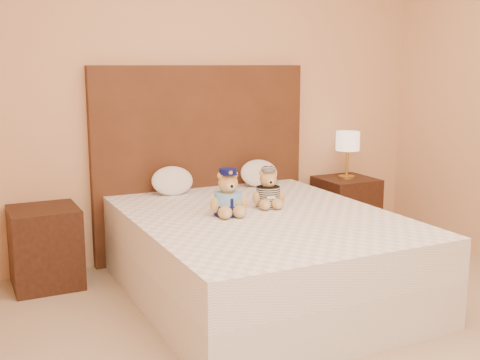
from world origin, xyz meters
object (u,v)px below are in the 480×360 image
at_px(nightstand_left, 45,247).
at_px(pillow_right, 259,172).
at_px(lamp, 348,143).
at_px(teddy_police, 228,192).
at_px(nightstand_right, 345,209).
at_px(bed, 261,255).
at_px(teddy_prisoner, 268,188).
at_px(pillow_left, 172,179).

relative_size(nightstand_left, pillow_right, 1.70).
height_order(lamp, teddy_police, lamp).
height_order(nightstand_left, teddy_police, teddy_police).
distance_m(nightstand_left, nightstand_right, 2.50).
relative_size(bed, nightstand_left, 3.64).
xyz_separation_m(teddy_police, teddy_prisoner, (0.34, 0.08, -0.02)).
xyz_separation_m(teddy_police, pillow_right, (0.62, 0.76, -0.04)).
bearing_deg(pillow_left, teddy_prisoner, -56.36).
distance_m(nightstand_left, teddy_prisoner, 1.58).
relative_size(nightstand_right, pillow_right, 1.70).
xyz_separation_m(teddy_police, pillow_left, (-0.11, 0.76, -0.04)).
distance_m(nightstand_right, teddy_prisoner, 1.35).
relative_size(nightstand_left, teddy_police, 1.82).
xyz_separation_m(teddy_prisoner, pillow_right, (0.28, 0.67, -0.02)).
height_order(bed, nightstand_right, same).
xyz_separation_m(bed, pillow_right, (0.42, 0.83, 0.39)).
distance_m(teddy_police, pillow_right, 0.98).
bearing_deg(lamp, nightstand_right, 0.00).
height_order(lamp, pillow_left, lamp).
relative_size(nightstand_left, teddy_prisoner, 2.07).
bearing_deg(nightstand_left, pillow_right, 1.03).
bearing_deg(teddy_prisoner, bed, -117.35).
xyz_separation_m(nightstand_right, pillow_left, (-1.56, 0.03, 0.39)).
bearing_deg(pillow_right, teddy_police, -129.50).
height_order(teddy_police, teddy_prisoner, teddy_police).
relative_size(lamp, teddy_police, 1.33).
bearing_deg(lamp, bed, -147.38).
bearing_deg(nightstand_right, lamp, 180.00).
distance_m(lamp, pillow_right, 0.85).
bearing_deg(lamp, nightstand_left, 180.00).
bearing_deg(lamp, pillow_right, 177.93).
bearing_deg(bed, pillow_right, 63.18).
distance_m(nightstand_left, lamp, 2.56).
bearing_deg(teddy_police, pillow_left, 104.56).
bearing_deg(bed, lamp, 32.62).
bearing_deg(teddy_police, nightstand_left, 151.69).
height_order(bed, teddy_prisoner, teddy_prisoner).
bearing_deg(teddy_prisoner, nightstand_left, 168.42).
height_order(nightstand_right, lamp, lamp).
distance_m(bed, nightstand_left, 1.48).
xyz_separation_m(lamp, teddy_police, (-1.45, -0.73, -0.15)).
xyz_separation_m(bed, lamp, (1.25, 0.80, 0.57)).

